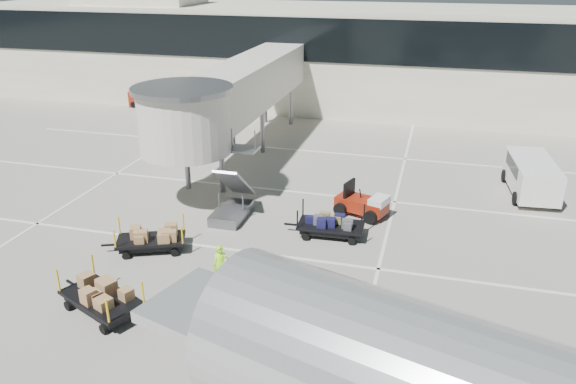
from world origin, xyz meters
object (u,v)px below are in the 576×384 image
Objects in this scene: belt_loader at (150,100)px; baggage_tug at (363,204)px; suitcase_cart at (329,225)px; ground_worker at (221,265)px; minivan at (531,173)px; box_cart_far at (148,239)px; box_cart_near at (101,297)px.

baggage_tug is at bearing -36.91° from belt_loader.
suitcase_cart is (-1.15, -2.59, -0.07)m from baggage_tug.
baggage_tug is at bearing 35.92° from ground_worker.
minivan reaches higher than suitcase_cart.
box_cart_far is 0.69× the size of minivan.
box_cart_near is (-7.67, -10.50, 0.00)m from baggage_tug.
baggage_tug is at bearing 63.24° from suitcase_cart.
box_cart_near is at bearing -132.45° from suitcase_cart.
belt_loader reaches higher than ground_worker.
ground_worker is (3.35, 2.88, 0.21)m from box_cart_near.
minivan is (12.43, 12.76, 0.32)m from ground_worker.
ground_worker is (3.95, -1.62, 0.24)m from box_cart_far.
baggage_tug is 0.53× the size of minivan.
ground_worker is at bearing 64.61° from box_cart_near.
box_cart_far is at bearing -59.28° from belt_loader.
ground_worker is at bearing -44.93° from box_cart_far.
minivan is at bearing 36.97° from suitcase_cart.
box_cart_far is at bearing 121.50° from box_cart_near.
box_cart_far is at bearing 133.15° from ground_worker.
box_cart_near is 4.54m from box_cart_far.
baggage_tug is 13.00m from box_cart_near.
ground_worker reaches higher than box_cart_near.
belt_loader is at bearing 158.88° from baggage_tug.
suitcase_cart is at bearing -42.60° from belt_loader.
baggage_tug is 0.75× the size of suitcase_cart.
box_cart_far is 4.27m from ground_worker.
belt_loader reaches higher than suitcase_cart.
box_cart_near is 0.75× the size of minivan.
ground_worker is at bearing -139.20° from minivan.
belt_loader reaches higher than baggage_tug.
box_cart_far is 26.02m from belt_loader.
minivan is (9.25, 7.73, 0.61)m from suitcase_cart.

